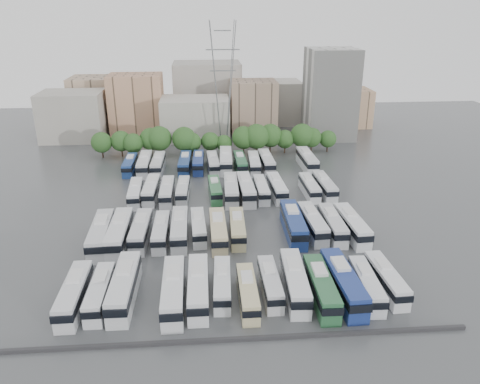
{
  "coord_description": "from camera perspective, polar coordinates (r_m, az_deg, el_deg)",
  "views": [
    {
      "loc": [
        -3.68,
        -78.28,
        37.48
      ],
      "look_at": [
        3.19,
        7.44,
        3.0
      ],
      "focal_mm": 35.0,
      "sensor_mm": 36.0,
      "label": 1
    }
  ],
  "objects": [
    {
      "name": "bus_r2_s10",
      "position": [
        98.5,
        4.51,
        0.56
      ],
      "size": [
        3.06,
        11.99,
        3.73
      ],
      "rotation": [
        0.0,
        0.0,
        0.04
      ],
      "color": "white",
      "rests_on": "ground"
    },
    {
      "name": "bus_r0_s13",
      "position": [
        69.78,
        17.39,
        -10.07
      ],
      "size": [
        2.87,
        11.49,
        3.58
      ],
      "rotation": [
        0.0,
        0.0,
        0.03
      ],
      "color": "silver",
      "rests_on": "ground"
    },
    {
      "name": "bus_r2_s13",
      "position": [
        100.63,
        10.27,
        0.74
      ],
      "size": [
        2.98,
        12.03,
        3.75
      ],
      "rotation": [
        0.0,
        0.0,
        0.03
      ],
      "color": "silver",
      "rests_on": "ground"
    },
    {
      "name": "tree_line",
      "position": [
        124.86,
        -2.76,
        6.51
      ],
      "size": [
        65.33,
        8.12,
        8.46
      ],
      "color": "black",
      "rests_on": "ground"
    },
    {
      "name": "bus_r0_s11",
      "position": [
        66.8,
        12.46,
        -10.71
      ],
      "size": [
        3.45,
        13.77,
        4.29
      ],
      "rotation": [
        0.0,
        0.0,
        0.03
      ],
      "color": "navy",
      "rests_on": "ground"
    },
    {
      "name": "bus_r1_s0",
      "position": [
        81.39,
        -16.59,
        -4.92
      ],
      "size": [
        3.47,
        13.61,
        4.24
      ],
      "rotation": [
        0.0,
        0.0,
        0.04
      ],
      "color": "silver",
      "rests_on": "ground"
    },
    {
      "name": "bus_r3_s0",
      "position": [
        115.87,
        -13.26,
        3.28
      ],
      "size": [
        2.55,
        11.21,
        3.51
      ],
      "rotation": [
        0.0,
        0.0,
        -0.01
      ],
      "color": "navy",
      "rests_on": "ground"
    },
    {
      "name": "bus_r1_s11",
      "position": [
        83.16,
        8.83,
        -3.74
      ],
      "size": [
        3.31,
        12.62,
        3.92
      ],
      "rotation": [
        0.0,
        0.0,
        0.05
      ],
      "color": "silver",
      "rests_on": "ground"
    },
    {
      "name": "bus_r3_s9",
      "position": [
        113.62,
        1.74,
        3.54
      ],
      "size": [
        3.06,
        11.83,
        3.68
      ],
      "rotation": [
        0.0,
        0.0,
        -0.04
      ],
      "color": "silver",
      "rests_on": "ground"
    },
    {
      "name": "bus_r1_s13",
      "position": [
        83.58,
        13.47,
        -3.94
      ],
      "size": [
        3.38,
        12.9,
        4.01
      ],
      "rotation": [
        0.0,
        0.0,
        0.05
      ],
      "color": "white",
      "rests_on": "ground"
    },
    {
      "name": "bus_r1_s5",
      "position": [
        81.7,
        -5.09,
        -4.22
      ],
      "size": [
        2.92,
        11.11,
        3.45
      ],
      "rotation": [
        0.0,
        0.0,
        0.05
      ],
      "color": "silver",
      "rests_on": "ground"
    },
    {
      "name": "parapet",
      "position": [
        58.74,
        0.06,
        -17.49
      ],
      "size": [
        56.0,
        0.5,
        0.5
      ],
      "primitive_type": "cube",
      "color": "#2D2D30",
      "rests_on": "ground"
    },
    {
      "name": "bus_r1_s1",
      "position": [
        80.92,
        -14.48,
        -4.83
      ],
      "size": [
        2.99,
        13.68,
        4.29
      ],
      "rotation": [
        0.0,
        0.0,
        -0.0
      ],
      "color": "silver",
      "rests_on": "ground"
    },
    {
      "name": "bus_r2_s6",
      "position": [
        97.74,
        -3.07,
        0.33
      ],
      "size": [
        2.82,
        10.95,
        3.41
      ],
      "rotation": [
        0.0,
        0.0,
        0.04
      ],
      "color": "#317342",
      "rests_on": "ground"
    },
    {
      "name": "bus_r0_s4",
      "position": [
        64.4,
        -8.13,
        -11.8
      ],
      "size": [
        3.08,
        13.24,
        4.14
      ],
      "rotation": [
        0.0,
        0.0,
        0.02
      ],
      "color": "silver",
      "rests_on": "ground"
    },
    {
      "name": "bus_r1_s10",
      "position": [
        82.17,
        6.51,
        -3.8
      ],
      "size": [
        3.28,
        13.75,
        4.3
      ],
      "rotation": [
        0.0,
        0.0,
        -0.02
      ],
      "color": "navy",
      "rests_on": "ground"
    },
    {
      "name": "bus_r2_s1",
      "position": [
        98.09,
        -12.63,
        -0.06
      ],
      "size": [
        3.0,
        11.54,
        3.59
      ],
      "rotation": [
        0.0,
        0.0,
        0.04
      ],
      "color": "white",
      "rests_on": "ground"
    },
    {
      "name": "bus_r2_s3",
      "position": [
        97.41,
        -8.88,
        0.08
      ],
      "size": [
        2.6,
        11.65,
        3.65
      ],
      "rotation": [
        0.0,
        0.0,
        -0.0
      ],
      "color": "silver",
      "rests_on": "ground"
    },
    {
      "name": "bus_r3_s5",
      "position": [
        114.73,
        -5.09,
        3.64
      ],
      "size": [
        2.81,
        11.77,
        3.68
      ],
      "rotation": [
        0.0,
        0.0,
        -0.02
      ],
      "color": "navy",
      "rests_on": "ground"
    },
    {
      "name": "bus_r0_s9",
      "position": [
        66.22,
        6.7,
        -10.72
      ],
      "size": [
        3.46,
        13.11,
        4.08
      ],
      "rotation": [
        0.0,
        0.0,
        -0.05
      ],
      "color": "silver",
      "rests_on": "ground"
    },
    {
      "name": "bus_r3_s1",
      "position": [
        115.0,
        -11.55,
        3.41
      ],
      "size": [
        2.86,
        12.8,
        4.01
      ],
      "rotation": [
        0.0,
        0.0,
        0.01
      ],
      "color": "silver",
      "rests_on": "ground"
    },
    {
      "name": "apartment_tower",
      "position": [
        143.5,
        10.94,
        11.64
      ],
      "size": [
        14.0,
        14.0,
        26.0
      ],
      "primitive_type": "cube",
      "color": "silver",
      "rests_on": "ground"
    },
    {
      "name": "bus_r0_s6",
      "position": [
        65.89,
        -2.18,
        -11.09
      ],
      "size": [
        2.85,
        10.93,
        3.4
      ],
      "rotation": [
        0.0,
        0.0,
        -0.04
      ],
      "color": "silver",
      "rests_on": "ground"
    },
    {
      "name": "bus_r3_s7",
      "position": [
        114.9,
        -1.74,
        3.9
      ],
      "size": [
        3.52,
        13.75,
        4.28
      ],
      "rotation": [
        0.0,
        0.0,
        -0.04
      ],
      "color": "silver",
      "rests_on": "ground"
    },
    {
      "name": "bus_r0_s0",
      "position": [
        67.1,
        -19.55,
        -11.6
      ],
      "size": [
        2.83,
        12.41,
        3.89
      ],
      "rotation": [
        0.0,
        0.0,
        0.01
      ],
      "color": "silver",
      "rests_on": "ground"
    },
    {
      "name": "bus_r3_s4",
      "position": [
        114.06,
        -6.72,
        3.5
      ],
      "size": [
        3.14,
        12.25,
        3.81
      ],
      "rotation": [
        0.0,
        0.0,
        -0.04
      ],
      "color": "navy",
      "rests_on": "ground"
    },
    {
      "name": "electricity_pylon",
      "position": [
        129.78,
        -2.08,
        13.5
      ],
      "size": [
        9.0,
        6.91,
        33.83
      ],
      "color": "slate",
      "rests_on": "ground"
    },
    {
      "name": "bus_r3_s8",
      "position": [
        113.98,
        0.04,
        3.6
      ],
      "size": [
        2.76,
        11.67,
        3.65
      ],
      "rotation": [
        0.0,
        0.0,
        0.02
      ],
      "color": "#2A633F",
      "rests_on": "ground"
    },
    {
      "name": "bus_r1_s7",
      "position": [
        80.81,
        -0.32,
        -4.37
      ],
      "size": [
        2.86,
        11.6,
        3.62
      ],
      "rotation": [
        0.0,
        0.0,
        -0.03
      ],
      "color": "#C0B684",
      "rests_on": "ground"
    },
    {
      "name": "bus_r0_s2",
      "position": [
        66.4,
        -13.93,
        -11.09
      ],
      "size": [
        3.13,
        13.6,
        4.25
      ],
      "rotation": [
        0.0,
        0.0,
        -0.01
      ],
      "color": "silver",
      "rests_on": "ground"
    },
    {
      "name": "bus_r2_s4",
      "position": [
        97.96,
        -6.97,
        0.24
      ],
      "size": [
        2.77,
        10.92,
        3.4
      ],
      "rotation": [
        0.0,
        0.0,
        -0.04
      ],
      "color": "silver",
      "rests_on": "ground"
    },
    {
      "name": "bus_r0_s8",
      "position": [
        66.13,
        3.7,
        -10.99
      ],
      "size": [
        2.46,
        10.89,
        3.41
      ],
      "rotation": [
        0.0,
        0.0,
        0.01
      ],
      "color": "silver",
      "rests_on": "ground"
    },
    {
      "name": "bus_r1_s12",
      "position": [
        83.4,
        11.2,
        -3.87
      ],
      "size": [
        2.7,
        12.22,
        3.83
      ],
      "rotation": [
        0.0,
        0.0,
        -0.0
      ],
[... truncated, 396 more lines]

